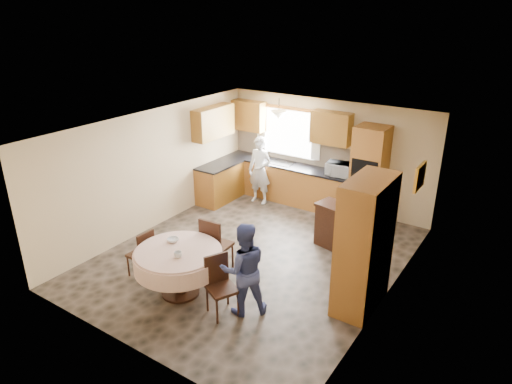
{
  "coord_description": "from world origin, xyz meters",
  "views": [
    {
      "loc": [
        4.22,
        -6.24,
        4.41
      ],
      "look_at": [
        -0.15,
        0.3,
        1.18
      ],
      "focal_mm": 32.0,
      "sensor_mm": 36.0,
      "label": 1
    }
  ],
  "objects_px": {
    "cupboard": "(365,245)",
    "person_sink": "(260,170)",
    "oven_tower": "(369,175)",
    "chair_back": "(214,243)",
    "person_dining": "(244,269)",
    "sideboard": "(344,231)",
    "chair_left": "(143,252)",
    "dining_table": "(178,260)",
    "chair_right": "(220,282)"
  },
  "relations": [
    {
      "from": "oven_tower",
      "to": "cupboard",
      "type": "distance_m",
      "value": 3.17
    },
    {
      "from": "chair_left",
      "to": "person_dining",
      "type": "distance_m",
      "value": 2.03
    },
    {
      "from": "chair_left",
      "to": "chair_right",
      "type": "bearing_deg",
      "value": 90.1
    },
    {
      "from": "dining_table",
      "to": "chair_back",
      "type": "xyz_separation_m",
      "value": [
        0.06,
        0.84,
        -0.05
      ]
    },
    {
      "from": "sideboard",
      "to": "chair_right",
      "type": "bearing_deg",
      "value": -93.04
    },
    {
      "from": "person_sink",
      "to": "chair_right",
      "type": "bearing_deg",
      "value": -66.85
    },
    {
      "from": "chair_back",
      "to": "person_dining",
      "type": "xyz_separation_m",
      "value": [
        1.08,
        -0.64,
        0.17
      ]
    },
    {
      "from": "oven_tower",
      "to": "person_dining",
      "type": "relative_size",
      "value": 1.42
    },
    {
      "from": "chair_left",
      "to": "person_sink",
      "type": "height_order",
      "value": "person_sink"
    },
    {
      "from": "chair_right",
      "to": "person_sink",
      "type": "relative_size",
      "value": 0.59
    },
    {
      "from": "sideboard",
      "to": "person_sink",
      "type": "bearing_deg",
      "value": 170.76
    },
    {
      "from": "dining_table",
      "to": "chair_right",
      "type": "bearing_deg",
      "value": -0.41
    },
    {
      "from": "oven_tower",
      "to": "dining_table",
      "type": "distance_m",
      "value": 4.61
    },
    {
      "from": "chair_left",
      "to": "dining_table",
      "type": "bearing_deg",
      "value": 89.07
    },
    {
      "from": "oven_tower",
      "to": "dining_table",
      "type": "relative_size",
      "value": 1.5
    },
    {
      "from": "chair_back",
      "to": "person_dining",
      "type": "distance_m",
      "value": 1.26
    },
    {
      "from": "oven_tower",
      "to": "chair_right",
      "type": "bearing_deg",
      "value": -98.51
    },
    {
      "from": "oven_tower",
      "to": "person_sink",
      "type": "xyz_separation_m",
      "value": [
        -2.48,
        -0.46,
        -0.25
      ]
    },
    {
      "from": "chair_left",
      "to": "person_dining",
      "type": "relative_size",
      "value": 0.59
    },
    {
      "from": "dining_table",
      "to": "person_sink",
      "type": "relative_size",
      "value": 0.88
    },
    {
      "from": "chair_back",
      "to": "chair_right",
      "type": "bearing_deg",
      "value": 128.09
    },
    {
      "from": "cupboard",
      "to": "chair_left",
      "type": "xyz_separation_m",
      "value": [
        -3.42,
        -1.32,
        -0.58
      ]
    },
    {
      "from": "person_dining",
      "to": "cupboard",
      "type": "bearing_deg",
      "value": 174.41
    },
    {
      "from": "cupboard",
      "to": "chair_left",
      "type": "height_order",
      "value": "cupboard"
    },
    {
      "from": "cupboard",
      "to": "chair_right",
      "type": "bearing_deg",
      "value": -141.57
    },
    {
      "from": "sideboard",
      "to": "chair_back",
      "type": "distance_m",
      "value": 2.55
    },
    {
      "from": "person_sink",
      "to": "cupboard",
      "type": "bearing_deg",
      "value": -37.47
    },
    {
      "from": "cupboard",
      "to": "chair_back",
      "type": "xyz_separation_m",
      "value": [
        -2.5,
        -0.52,
        -0.49
      ]
    },
    {
      "from": "oven_tower",
      "to": "person_sink",
      "type": "distance_m",
      "value": 2.54
    },
    {
      "from": "person_sink",
      "to": "person_dining",
      "type": "distance_m",
      "value": 4.26
    },
    {
      "from": "chair_left",
      "to": "chair_right",
      "type": "height_order",
      "value": "chair_right"
    },
    {
      "from": "sideboard",
      "to": "chair_left",
      "type": "distance_m",
      "value": 3.75
    },
    {
      "from": "oven_tower",
      "to": "person_dining",
      "type": "distance_m",
      "value": 4.17
    },
    {
      "from": "oven_tower",
      "to": "sideboard",
      "type": "bearing_deg",
      "value": -84.59
    },
    {
      "from": "cupboard",
      "to": "person_sink",
      "type": "xyz_separation_m",
      "value": [
        -3.55,
        2.52,
        -0.26
      ]
    },
    {
      "from": "chair_left",
      "to": "person_sink",
      "type": "relative_size",
      "value": 0.55
    },
    {
      "from": "cupboard",
      "to": "person_dining",
      "type": "xyz_separation_m",
      "value": [
        -1.42,
        -1.16,
        -0.32
      ]
    },
    {
      "from": "oven_tower",
      "to": "chair_back",
      "type": "height_order",
      "value": "oven_tower"
    },
    {
      "from": "chair_right",
      "to": "person_dining",
      "type": "relative_size",
      "value": 0.64
    },
    {
      "from": "chair_back",
      "to": "person_dining",
      "type": "height_order",
      "value": "person_dining"
    },
    {
      "from": "chair_back",
      "to": "person_sink",
      "type": "bearing_deg",
      "value": -75.59
    },
    {
      "from": "person_sink",
      "to": "chair_back",
      "type": "bearing_deg",
      "value": -73.01
    },
    {
      "from": "person_sink",
      "to": "person_dining",
      "type": "relative_size",
      "value": 1.08
    },
    {
      "from": "chair_right",
      "to": "person_dining",
      "type": "distance_m",
      "value": 0.43
    },
    {
      "from": "cupboard",
      "to": "person_sink",
      "type": "relative_size",
      "value": 1.32
    },
    {
      "from": "cupboard",
      "to": "person_sink",
      "type": "height_order",
      "value": "cupboard"
    },
    {
      "from": "oven_tower",
      "to": "person_sink",
      "type": "relative_size",
      "value": 1.31
    },
    {
      "from": "chair_right",
      "to": "person_sink",
      "type": "xyz_separation_m",
      "value": [
        -1.83,
        3.89,
        0.28
      ]
    },
    {
      "from": "dining_table",
      "to": "cupboard",
      "type": "bearing_deg",
      "value": 27.93
    },
    {
      "from": "person_dining",
      "to": "sideboard",
      "type": "bearing_deg",
      "value": -145.43
    }
  ]
}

